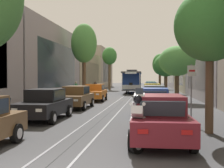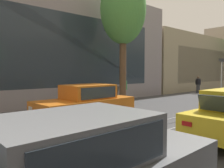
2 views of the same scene
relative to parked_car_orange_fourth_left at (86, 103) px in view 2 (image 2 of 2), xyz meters
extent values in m
plane|color=#424244|center=(2.61, 6.87, -0.80)|extent=(169.07, 169.07, 0.00)
cube|color=gray|center=(-6.77, 3.18, 3.07)|extent=(4.52, 16.61, 7.74)
cube|color=#2D3842|center=(-4.53, 3.18, 2.68)|extent=(0.04, 11.84, 4.64)
cube|color=tan|center=(-6.81, 20.09, 2.36)|extent=(4.61, 16.61, 6.32)
cube|color=#2D3842|center=(-4.53, 20.09, 2.04)|extent=(0.04, 11.84, 3.79)
cube|color=orange|center=(0.00, -0.04, -0.15)|extent=(1.97, 4.37, 0.66)
cube|color=orange|center=(0.00, 0.11, 0.48)|extent=(1.56, 2.12, 0.60)
cube|color=#2D3842|center=(0.03, -0.73, 0.46)|extent=(1.34, 0.27, 0.47)
cube|color=#2D3842|center=(-0.05, 1.29, 0.46)|extent=(1.30, 0.25, 0.45)
cube|color=#2D3842|center=(0.74, 0.14, 0.48)|extent=(0.10, 1.81, 0.47)
cube|color=#2D3842|center=(-0.75, 0.08, 0.48)|extent=(0.10, 1.81, 0.47)
cube|color=white|center=(0.64, -2.18, -0.05)|extent=(0.28, 0.05, 0.14)
cube|color=#B21414|center=(0.48, 2.14, -0.05)|extent=(0.28, 0.05, 0.12)
cube|color=white|center=(-0.47, -2.22, -0.05)|extent=(0.28, 0.05, 0.14)
cube|color=#B21414|center=(-0.64, 2.10, -0.05)|extent=(0.28, 0.05, 0.12)
cylinder|color=black|center=(0.93, -1.34, -0.48)|extent=(0.22, 0.65, 0.64)
cylinder|color=silver|center=(1.04, -1.33, -0.48)|extent=(0.03, 0.35, 0.35)
cylinder|color=black|center=(-0.83, -1.41, -0.48)|extent=(0.22, 0.65, 0.64)
cylinder|color=silver|center=(-0.94, -1.41, -0.48)|extent=(0.03, 0.35, 0.35)
cylinder|color=black|center=(0.83, 1.33, -0.48)|extent=(0.22, 0.65, 0.64)
cylinder|color=silver|center=(0.94, 1.33, -0.48)|extent=(0.03, 0.35, 0.35)
cylinder|color=black|center=(-0.93, 1.26, -0.48)|extent=(0.22, 0.65, 0.64)
cylinder|color=silver|center=(-1.04, 1.25, -0.48)|extent=(0.03, 0.35, 0.35)
cube|color=slate|center=(5.41, -3.96, 0.48)|extent=(1.51, 2.09, 0.60)
cube|color=#2D3842|center=(5.40, -3.12, 0.46)|extent=(1.34, 0.25, 0.47)
cube|color=#2D3842|center=(4.67, -3.97, 0.48)|extent=(0.06, 1.81, 0.47)
cube|color=#2D3842|center=(6.16, -3.95, 0.48)|extent=(0.06, 1.81, 0.47)
cube|color=white|center=(4.81, -1.66, -0.05)|extent=(0.28, 0.05, 0.14)
cube|color=white|center=(5.93, -1.64, -0.05)|extent=(0.28, 0.05, 0.14)
cylinder|color=black|center=(4.51, -2.49, -0.48)|extent=(0.21, 0.64, 0.64)
cylinder|color=silver|center=(4.40, -2.50, -0.48)|extent=(0.03, 0.35, 0.35)
cube|color=#2D3842|center=(5.33, 0.77, 0.46)|extent=(1.30, 0.20, 0.45)
cube|color=#2D3842|center=(4.58, 1.95, 0.48)|extent=(0.03, 1.81, 0.47)
cube|color=#B21414|center=(4.77, -0.06, -0.05)|extent=(0.28, 0.04, 0.12)
cylinder|color=silver|center=(4.33, 3.43, -0.48)|extent=(0.02, 0.35, 0.35)
cylinder|color=black|center=(4.45, 0.77, -0.48)|extent=(0.20, 0.64, 0.64)
cylinder|color=silver|center=(4.34, 0.77, -0.48)|extent=(0.02, 0.35, 0.35)
cylinder|color=brown|center=(-2.09, 4.21, 1.65)|extent=(0.42, 0.42, 4.90)
ellipsoid|color=#4C8E42|center=(-2.09, 4.21, 5.17)|extent=(2.85, 2.74, 4.30)
cylinder|color=white|center=(1.59, 9.66, 0.85)|extent=(0.08, 0.08, 2.30)
cylinder|color=#282D38|center=(-3.21, 15.58, -0.37)|extent=(0.14, 0.14, 0.85)
cylinder|color=#282D38|center=(-3.01, 15.58, -0.37)|extent=(0.14, 0.14, 0.85)
cube|color=black|center=(-3.11, 15.58, 0.35)|extent=(0.42, 0.40, 0.60)
cylinder|color=black|center=(-3.34, 15.58, 0.31)|extent=(0.09, 0.09, 0.54)
cylinder|color=black|center=(-2.88, 15.58, 0.31)|extent=(0.09, 0.09, 0.54)
sphere|color=brown|center=(-3.11, 15.58, 0.77)|extent=(0.22, 0.22, 0.22)
cylinder|color=#4C4233|center=(-3.51, 5.63, -0.36)|extent=(0.14, 0.14, 0.88)
cylinder|color=#4C4233|center=(-3.31, 5.63, -0.36)|extent=(0.14, 0.14, 0.88)
cube|color=#338C4C|center=(-3.41, 5.63, 0.39)|extent=(0.32, 0.41, 0.62)
cylinder|color=#338C4C|center=(-3.64, 5.63, 0.35)|extent=(0.09, 0.09, 0.56)
cylinder|color=#338C4C|center=(-3.18, 5.63, 0.35)|extent=(0.09, 0.09, 0.56)
sphere|color=beige|center=(-3.41, 5.63, 0.82)|extent=(0.22, 0.22, 0.22)
camera|label=1|loc=(5.05, -25.16, 1.34)|focal=43.76mm
camera|label=2|loc=(7.90, -5.46, 1.34)|focal=36.00mm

